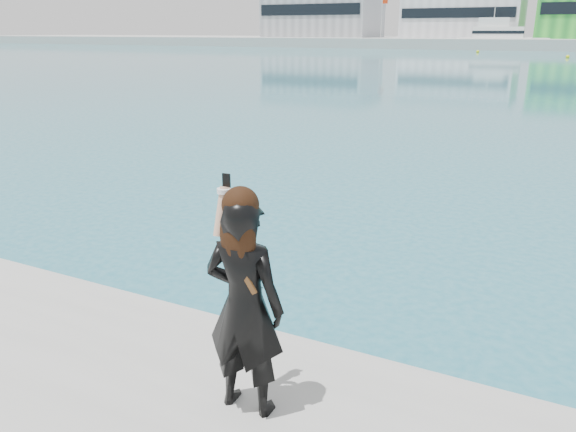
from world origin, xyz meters
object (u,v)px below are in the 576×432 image
Objects in this scene: motor_yacht at (499,38)px; woman at (244,300)px; buoy_near at (567,58)px; buoy_far at (478,53)px.

motor_yacht is 117.00m from woman.
motor_yacht reaches higher than woman.
woman is at bearing -89.95° from buoy_near.
woman is at bearing -81.85° from buoy_far.
buoy_far is at bearing 134.80° from buoy_near.
buoy_near is at bearing -93.18° from woman.
motor_yacht is 34.05× the size of buoy_far.
woman reaches higher than buoy_far.
buoy_near is at bearing -76.41° from motor_yacht.
motor_yacht reaches higher than buoy_near.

